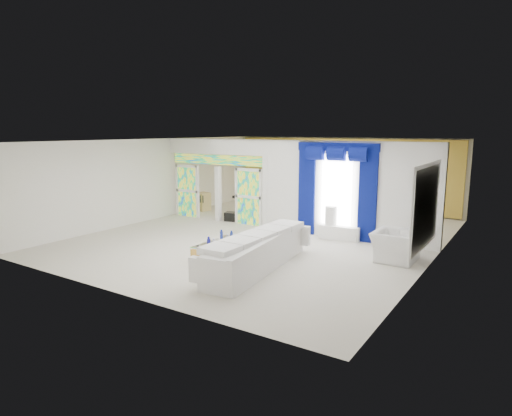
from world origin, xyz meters
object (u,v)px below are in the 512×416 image
Objects in this scene: coffee_table at (221,249)px; white_sofa at (258,253)px; armchair at (395,246)px; grand_piano at (261,203)px; console_table at (340,232)px.

white_sofa is at bearing -12.53° from coffee_table.
armchair is (2.60, 2.50, 0.00)m from white_sofa.
coffee_table is at bearing 119.89° from armchair.
grand_piano is (-2.25, 5.60, 0.25)m from coffee_table.
grand_piano reaches higher than coffee_table.
armchair is (2.04, -1.30, 0.17)m from console_table.
console_table is at bearing 74.93° from white_sofa.
armchair is at bearing -32.59° from console_table.
white_sofa is 3.39× the size of armchair.
coffee_table is at bearing 160.86° from white_sofa.
white_sofa is 3.85m from console_table.
white_sofa is 2.24× the size of grand_piano.
white_sofa is at bearing -73.74° from grand_piano.
white_sofa is 6.91m from grand_piano.
grand_piano is (-6.21, 3.40, 0.07)m from armchair.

